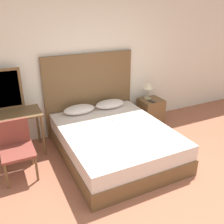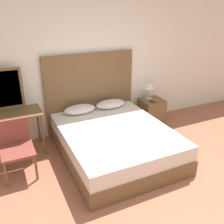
# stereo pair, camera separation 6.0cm
# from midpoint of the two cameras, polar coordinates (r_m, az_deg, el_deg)

# --- Properties ---
(ground_plane) EXTENTS (16.00, 16.00, 0.00)m
(ground_plane) POSITION_cam_midpoint_polar(r_m,az_deg,el_deg) (3.40, 12.27, -21.46)
(ground_plane) COLOR #9E5B42
(wall_back) EXTENTS (10.00, 0.06, 2.70)m
(wall_back) POSITION_cam_midpoint_polar(r_m,az_deg,el_deg) (4.82, -5.91, 11.07)
(wall_back) COLOR silver
(wall_back) RESTS_ON ground_plane
(bed) EXTENTS (1.70, 2.11, 0.50)m
(bed) POSITION_cam_midpoint_polar(r_m,az_deg,el_deg) (4.22, 0.23, -6.78)
(bed) COLOR brown
(bed) RESTS_ON ground_plane
(headboard) EXTENTS (1.78, 0.05, 1.54)m
(headboard) POSITION_cam_midpoint_polar(r_m,az_deg,el_deg) (4.91, -5.41, 4.30)
(headboard) COLOR brown
(headboard) RESTS_ON ground_plane
(pillow_left) EXTENTS (0.59, 0.33, 0.16)m
(pillow_left) POSITION_cam_midpoint_polar(r_m,az_deg,el_deg) (4.67, -7.86, 0.58)
(pillow_left) COLOR silver
(pillow_left) RESTS_ON bed
(pillow_right) EXTENTS (0.59, 0.33, 0.16)m
(pillow_right) POSITION_cam_midpoint_polar(r_m,az_deg,el_deg) (4.88, -0.85, 1.85)
(pillow_right) COLOR silver
(pillow_right) RESTS_ON bed
(phone_on_bed) EXTENTS (0.13, 0.17, 0.01)m
(phone_on_bed) POSITION_cam_midpoint_polar(r_m,az_deg,el_deg) (4.39, -0.26, -1.76)
(phone_on_bed) COLOR #B7B7BC
(phone_on_bed) RESTS_ON bed
(nightstand) EXTENTS (0.46, 0.43, 0.53)m
(nightstand) POSITION_cam_midpoint_polar(r_m,az_deg,el_deg) (5.40, 8.50, 0.20)
(nightstand) COLOR brown
(nightstand) RESTS_ON ground_plane
(table_lamp) EXTENTS (0.22, 0.22, 0.35)m
(table_lamp) POSITION_cam_midpoint_polar(r_m,az_deg,el_deg) (5.26, 7.97, 5.78)
(table_lamp) COLOR tan
(table_lamp) RESTS_ON nightstand
(phone_on_nightstand) EXTENTS (0.11, 0.16, 0.01)m
(phone_on_nightstand) POSITION_cam_midpoint_polar(r_m,az_deg,el_deg) (5.18, 8.71, 2.41)
(phone_on_nightstand) COLOR black
(phone_on_nightstand) RESTS_ON nightstand
(vanity_desk) EXTENTS (1.01, 0.54, 0.75)m
(vanity_desk) POSITION_cam_midpoint_polar(r_m,az_deg,el_deg) (4.37, -22.75, -1.96)
(vanity_desk) COLOR brown
(vanity_desk) RESTS_ON ground_plane
(vanity_mirror) EXTENTS (0.59, 0.03, 0.68)m
(vanity_mirror) POSITION_cam_midpoint_polar(r_m,az_deg,el_deg) (4.45, -23.95, 4.68)
(vanity_mirror) COLOR brown
(vanity_mirror) RESTS_ON vanity_desk
(chair) EXTENTS (0.46, 0.51, 0.82)m
(chair) POSITION_cam_midpoint_polar(r_m,az_deg,el_deg) (3.94, -21.44, -7.16)
(chair) COLOR brown
(chair) RESTS_ON ground_plane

